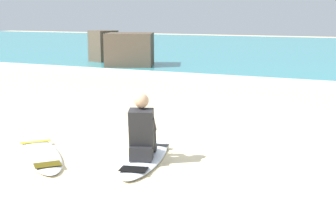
# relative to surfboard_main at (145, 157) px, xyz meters

# --- Properties ---
(ground_plane) EXTENTS (80.00, 80.00, 0.00)m
(ground_plane) POSITION_rel_surfboard_main_xyz_m (-0.38, 0.20, -0.04)
(ground_plane) COLOR beige
(sea) EXTENTS (80.00, 28.00, 0.10)m
(sea) POSITION_rel_surfboard_main_xyz_m (-0.38, 22.26, 0.01)
(sea) COLOR teal
(sea) RESTS_ON ground
(breaking_foam) EXTENTS (80.00, 0.90, 0.11)m
(breaking_foam) POSITION_rel_surfboard_main_xyz_m (-0.38, 8.56, 0.02)
(breaking_foam) COLOR white
(breaking_foam) RESTS_ON ground
(surfboard_main) EXTENTS (0.99, 2.11, 0.08)m
(surfboard_main) POSITION_rel_surfboard_main_xyz_m (0.00, 0.00, 0.00)
(surfboard_main) COLOR silver
(surfboard_main) RESTS_ON ground
(surfer_seated) EXTENTS (0.56, 0.77, 0.95)m
(surfer_seated) POSITION_rel_surfboard_main_xyz_m (0.01, -0.11, 0.40)
(surfer_seated) COLOR #232326
(surfer_seated) RESTS_ON surfboard_main
(surfboard_spare_near) EXTENTS (1.91, 1.80, 0.08)m
(surfboard_spare_near) POSITION_rel_surfboard_main_xyz_m (-1.52, -0.51, -0.00)
(surfboard_spare_near) COLOR silver
(surfboard_spare_near) RESTS_ON ground
(rock_outcrop_distant) EXTENTS (3.62, 3.23, 1.41)m
(rock_outcrop_distant) POSITION_rel_surfboard_main_xyz_m (-6.62, 10.64, 0.62)
(rock_outcrop_distant) COLOR brown
(rock_outcrop_distant) RESTS_ON ground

